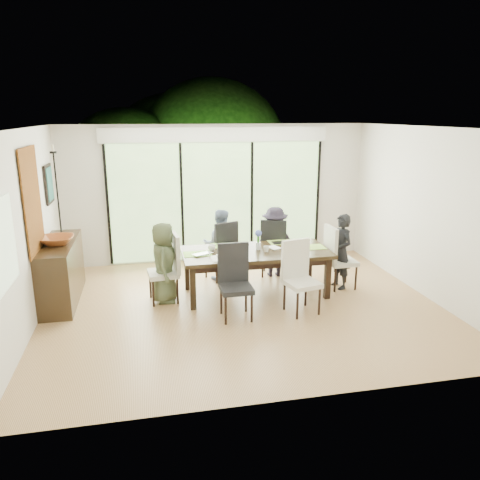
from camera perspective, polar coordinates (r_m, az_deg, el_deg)
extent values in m
cube|color=#8E6038|center=(7.33, 0.40, -8.11)|extent=(6.00, 5.00, 0.01)
cube|color=white|center=(6.73, 0.44, 13.59)|extent=(6.00, 5.00, 0.01)
cube|color=silver|center=(9.33, -2.84, 5.65)|extent=(6.00, 0.02, 2.70)
cube|color=silver|center=(4.57, 7.06, -4.66)|extent=(6.00, 0.02, 2.70)
cube|color=white|center=(6.94, -24.67, 0.93)|extent=(0.02, 5.00, 2.70)
cube|color=white|center=(8.08, 21.82, 3.08)|extent=(0.02, 5.00, 2.70)
cube|color=#598C3F|center=(9.31, -2.78, 4.70)|extent=(4.20, 0.02, 2.30)
cube|color=white|center=(9.16, -2.88, 12.72)|extent=(4.40, 0.06, 0.28)
cube|color=black|center=(9.22, -15.81, 4.04)|extent=(0.05, 0.04, 2.30)
cube|color=black|center=(9.22, -7.09, 4.50)|extent=(0.05, 0.04, 2.30)
cube|color=black|center=(9.43, 1.44, 4.85)|extent=(0.05, 0.04, 2.30)
cube|color=black|center=(9.84, 9.44, 5.09)|extent=(0.05, 0.04, 2.30)
cube|color=#8CAD7F|center=(5.77, -26.95, -0.48)|extent=(0.02, 0.90, 1.00)
cube|color=#513A22|center=(10.50, -3.49, -1.11)|extent=(6.00, 1.80, 0.10)
cube|color=brown|center=(11.12, -4.14, 2.99)|extent=(6.00, 0.08, 0.06)
sphere|color=#14380F|center=(11.87, -13.61, 7.75)|extent=(3.20, 3.20, 3.20)
sphere|color=#14380F|center=(12.56, -3.41, 10.18)|extent=(4.00, 4.00, 4.00)
sphere|color=#14380F|center=(12.24, 5.62, 7.46)|extent=(2.80, 2.80, 2.80)
sphere|color=#14380F|center=(13.16, -8.22, 9.50)|extent=(3.60, 3.60, 3.60)
cube|color=black|center=(7.58, 1.94, -1.52)|extent=(2.38, 1.09, 0.06)
cube|color=black|center=(7.61, 1.94, -2.16)|extent=(2.18, 0.89, 0.10)
cube|color=black|center=(7.13, -5.77, -5.86)|extent=(0.09, 0.09, 0.68)
cube|color=black|center=(7.63, 10.62, -4.60)|extent=(0.09, 0.09, 0.68)
cube|color=black|center=(7.93, -6.44, -3.66)|extent=(0.09, 0.09, 0.68)
cube|color=black|center=(8.39, 8.42, -2.67)|extent=(0.09, 0.09, 0.68)
imported|color=#455136|center=(7.41, -9.27, -2.72)|extent=(0.46, 0.65, 1.28)
imported|color=black|center=(8.07, 12.21, -1.37)|extent=(0.48, 0.66, 1.28)
imported|color=#7689AA|center=(8.30, -2.43, -0.57)|extent=(0.66, 0.50, 1.28)
imported|color=black|center=(8.51, 4.23, -0.20)|extent=(0.63, 0.42, 1.28)
cube|color=#86C546|center=(7.42, -5.21, -1.70)|extent=(0.44, 0.32, 0.01)
cube|color=#87B641|center=(7.85, 8.71, -0.86)|extent=(0.44, 0.32, 0.01)
cube|color=#7BB641|center=(7.86, -1.93, -0.66)|extent=(0.44, 0.32, 0.01)
cube|color=#88AD3E|center=(8.09, 5.07, -0.26)|extent=(0.44, 0.32, 0.01)
cube|color=white|center=(7.19, -1.76, -2.20)|extent=(0.44, 0.32, 0.01)
cube|color=black|center=(7.83, -1.15, -0.65)|extent=(0.26, 0.18, 0.01)
cube|color=black|center=(8.02, 4.83, -0.32)|extent=(0.24, 0.17, 0.01)
cube|color=white|center=(7.72, 7.09, -1.08)|extent=(0.30, 0.22, 0.00)
cube|color=white|center=(7.18, -1.76, -2.08)|extent=(0.26, 0.26, 0.02)
cube|color=orange|center=(7.18, -1.76, -1.95)|extent=(0.20, 0.20, 0.01)
cylinder|color=silver|center=(7.62, 2.23, -0.74)|extent=(0.08, 0.08, 0.12)
cylinder|color=#337226|center=(7.58, 2.24, 0.12)|extent=(0.04, 0.04, 0.16)
sphere|color=#4E61C4|center=(7.56, 2.24, 0.85)|extent=(0.11, 0.11, 0.11)
imported|color=silver|center=(7.33, -4.34, -1.80)|extent=(0.39, 0.33, 0.03)
imported|color=white|center=(7.58, -3.47, -0.94)|extent=(0.17, 0.17, 0.10)
imported|color=white|center=(7.51, 3.24, -1.11)|extent=(0.14, 0.14, 0.09)
imported|color=white|center=(7.87, 7.45, -0.42)|extent=(0.17, 0.17, 0.10)
imported|color=white|center=(7.68, 3.67, -1.02)|extent=(0.23, 0.26, 0.02)
cube|color=black|center=(7.91, -20.94, -3.62)|extent=(0.48, 1.70, 0.96)
imported|color=brown|center=(7.67, -21.43, -0.03)|extent=(0.51, 0.51, 0.12)
cylinder|color=black|center=(8.11, -20.91, 0.52)|extent=(0.11, 0.11, 0.04)
cylinder|color=black|center=(7.97, -21.36, 5.18)|extent=(0.03, 0.03, 1.33)
cylinder|color=black|center=(7.90, -21.82, 9.89)|extent=(0.11, 0.11, 0.03)
cylinder|color=silver|center=(7.89, -21.87, 10.35)|extent=(0.04, 0.04, 0.11)
cube|color=#984D16|center=(7.25, -24.00, 4.40)|extent=(0.02, 1.00, 1.50)
cube|color=black|center=(8.50, -22.28, 6.34)|extent=(0.03, 0.55, 0.65)
cube|color=#164945|center=(8.49, -22.15, 6.35)|extent=(0.01, 0.45, 0.55)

